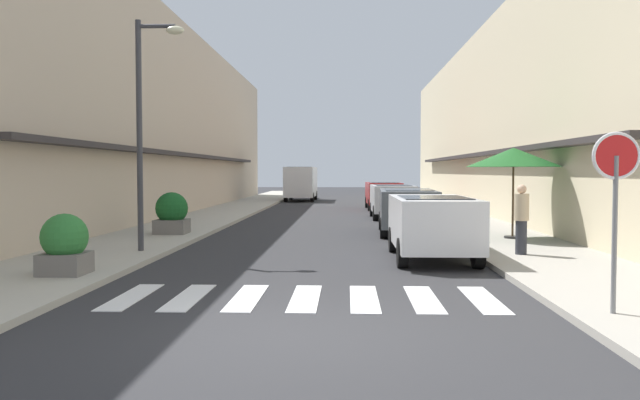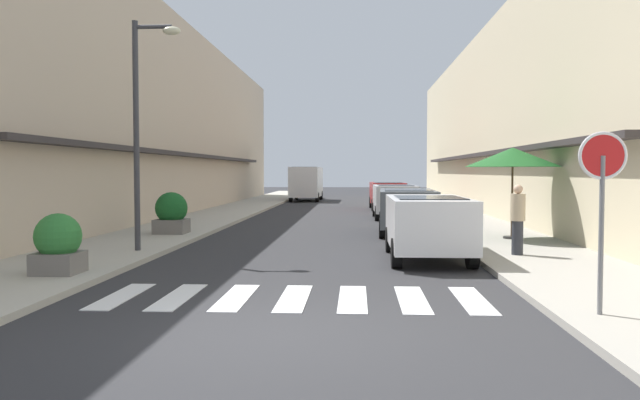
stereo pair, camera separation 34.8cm
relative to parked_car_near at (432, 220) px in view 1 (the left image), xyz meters
The scene contains 17 objects.
ground_plane 13.39m from the parked_car_near, 101.46° to the left, with size 109.86×109.86×0.00m, color #2B2B2D.
sidewalk_left 15.32m from the parked_car_near, 121.12° to the left, with size 3.10×69.91×0.12m, color #ADA899.
sidewalk_right 13.38m from the parked_car_near, 78.78° to the left, with size 3.10×69.91×0.12m, color #9E998E.
building_row_left 19.19m from the parked_car_near, 129.32° to the left, with size 5.50×46.94×8.91m.
building_row_right 16.39m from the parked_car_near, 65.52° to the left, with size 5.50×46.94×8.67m.
crosswalk 5.40m from the parked_car_near, 119.93° to the right, with size 6.15×2.20×0.01m.
parked_car_near is the anchor object (origin of this frame).
parked_car_mid 6.01m from the parked_car_near, 90.00° to the left, with size 1.94×4.50×1.47m.
parked_car_far 12.80m from the parked_car_near, 90.00° to the left, with size 1.84×3.94×1.47m.
parked_car_distant 19.52m from the parked_car_near, 90.00° to the left, with size 1.88×4.29×1.47m.
delivery_van 29.71m from the parked_car_near, 100.00° to the left, with size 2.06×5.42×2.37m.
round_street_sign 6.33m from the parked_car_near, 74.71° to the right, with size 0.65×0.07×2.47m.
street_lamp 7.31m from the parked_car_near, behind, with size 1.19×0.28×5.57m.
cafe_umbrella 4.92m from the parked_car_near, 52.92° to the left, with size 2.70×2.70×2.62m.
planter_corner 7.93m from the parked_car_near, 156.89° to the right, with size 0.87×0.87×1.14m.
planter_midblock 8.79m from the parked_car_near, 147.72° to the left, with size 1.00×1.00×1.29m.
pedestrian_walking_near 2.09m from the parked_car_near, ahead, with size 0.34×0.34×1.63m.
Camera 1 is at (0.66, -7.82, 2.05)m, focal length 35.46 mm.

